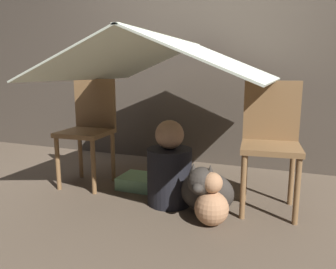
% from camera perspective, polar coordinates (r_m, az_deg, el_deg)
% --- Properties ---
extents(ground_plane, '(8.80, 8.80, 0.00)m').
position_cam_1_polar(ground_plane, '(2.43, -1.25, -11.90)').
color(ground_plane, brown).
extents(wall_back, '(7.00, 0.05, 2.50)m').
position_cam_1_polar(wall_back, '(3.37, 6.62, 16.14)').
color(wall_back, '#4C4238').
rests_on(wall_back, ground_plane).
extents(chair_left, '(0.40, 0.40, 0.88)m').
position_cam_1_polar(chair_left, '(2.81, -13.55, 1.44)').
color(chair_left, brown).
rests_on(chair_left, ground_plane).
extents(chair_right, '(0.42, 0.42, 0.88)m').
position_cam_1_polar(chair_right, '(2.33, 17.44, -0.73)').
color(chair_right, brown).
rests_on(chair_right, ground_plane).
extents(sheet_canopy, '(1.46, 1.47, 0.31)m').
position_cam_1_polar(sheet_canopy, '(2.37, -0.00, 13.10)').
color(sheet_canopy, silver).
extents(person_front, '(0.32, 0.32, 0.61)m').
position_cam_1_polar(person_front, '(2.35, 0.26, -6.08)').
color(person_front, black).
rests_on(person_front, ground_plane).
extents(dog, '(0.37, 0.36, 0.38)m').
position_cam_1_polar(dog, '(2.20, 6.53, -9.46)').
color(dog, '#332D28').
rests_on(dog, ground_plane).
extents(floor_cushion, '(0.35, 0.28, 0.10)m').
position_cam_1_polar(floor_cushion, '(2.72, -4.60, -8.22)').
color(floor_cushion, '#7FB27F').
rests_on(floor_cushion, ground_plane).
extents(plush_toy, '(0.21, 0.21, 0.34)m').
position_cam_1_polar(plush_toy, '(2.09, 7.62, -11.87)').
color(plush_toy, tan).
rests_on(plush_toy, ground_plane).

